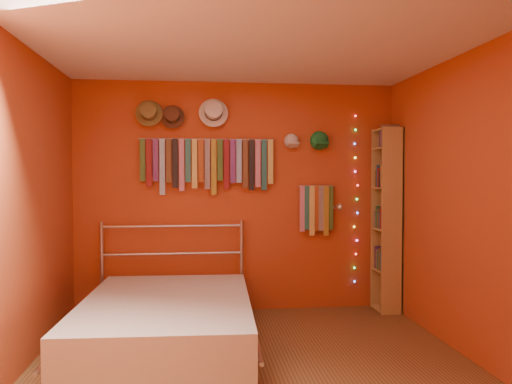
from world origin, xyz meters
name	(u,v)px	position (x,y,z in m)	size (l,w,h in m)	color
ground	(256,372)	(0.00, 0.00, 0.00)	(3.50, 3.50, 0.00)	brown
back_wall	(238,197)	(0.00, 1.75, 1.25)	(3.50, 0.02, 2.50)	#AE461C
right_wall	(476,206)	(1.75, 0.00, 1.25)	(0.02, 3.50, 2.50)	#AE461C
left_wall	(11,209)	(-1.75, 0.00, 1.25)	(0.02, 3.50, 2.50)	#AE461C
ceiling	(256,39)	(0.00, 0.00, 2.50)	(3.50, 3.50, 0.02)	white
tie_rack	(208,162)	(-0.32, 1.68, 1.63)	(1.45, 0.03, 0.60)	#BABABF
small_tie_rack	(317,208)	(0.87, 1.69, 1.13)	(0.40, 0.03, 0.56)	#BABABF
fedora_olive	(149,112)	(-0.94, 1.65, 2.15)	(0.28, 0.15, 0.28)	brown
fedora_brown	(172,116)	(-0.70, 1.66, 2.12)	(0.26, 0.14, 0.25)	#4B2B1A
fedora_white	(214,112)	(-0.26, 1.65, 2.17)	(0.31, 0.17, 0.31)	silver
cap_white	(292,141)	(0.59, 1.70, 1.86)	(0.17, 0.21, 0.17)	silver
cap_green	(319,141)	(0.90, 1.70, 1.87)	(0.19, 0.24, 0.19)	#197330
fairy_lights	(356,199)	(1.33, 1.71, 1.22)	(0.06, 0.02, 1.88)	#FF3333
reading_lamp	(339,207)	(1.08, 1.53, 1.15)	(0.07, 0.28, 0.08)	#BABABF
bookshelf	(390,218)	(1.66, 1.53, 1.02)	(0.25, 0.34, 2.00)	#AD8A4E
bed	(167,322)	(-0.70, 0.60, 0.23)	(1.59, 2.10, 1.00)	#BABABF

